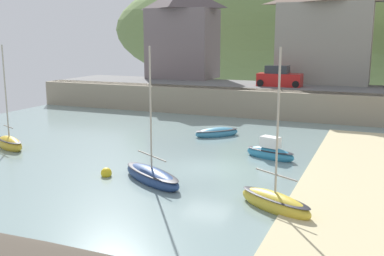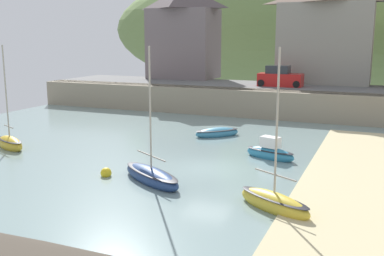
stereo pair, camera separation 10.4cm
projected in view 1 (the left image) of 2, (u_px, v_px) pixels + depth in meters
The scene contains 12 objects.
ground at pixel (146, 242), 15.43m from camera, with size 48.00×41.00×0.61m.
quay_seawall at pixel (278, 102), 40.22m from camera, with size 48.00×9.40×2.40m.
hillside_backdrop at pixel (346, 29), 72.05m from camera, with size 80.00×44.00×23.55m.
waterfront_building_left at pixel (183, 32), 50.69m from camera, with size 7.44×5.31×10.07m.
waterfront_building_centre at pixel (324, 34), 44.99m from camera, with size 9.19×4.79×9.54m.
sailboat_blue_trim at pixel (152, 176), 22.32m from camera, with size 4.43×3.34×6.77m.
fishing_boat_green at pixel (270, 152), 26.64m from camera, with size 3.25×1.85×1.49m.
sailboat_tall_mast at pixel (217, 133), 32.67m from camera, with size 3.16×3.12×0.79m.
rowboat_small_beached at pixel (10, 143), 29.02m from camera, with size 3.18×2.18×6.73m.
motorboat_with_cabin at pixel (275, 202), 18.68m from camera, with size 3.63×2.61×6.81m.
parked_car_near_slipway at pixel (279, 78), 42.98m from camera, with size 4.13×1.82×1.95m.
mooring_buoy at pixel (106, 173), 23.24m from camera, with size 0.56×0.56×0.56m.
Camera 1 is at (8.37, -22.23, 6.97)m, focal length 42.76 mm.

